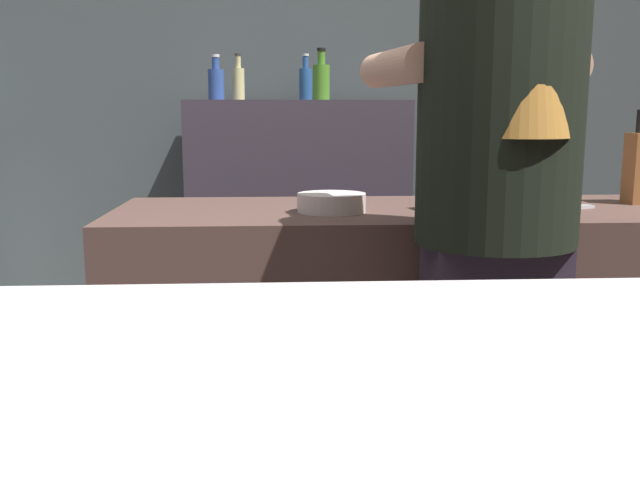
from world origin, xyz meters
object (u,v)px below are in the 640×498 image
(bottle_vinegar, at_px, (306,83))
(bartender, at_px, (497,202))
(mixing_bowl, at_px, (331,203))
(bottle_olive_oil, at_px, (239,82))
(chefs_knife, at_px, (554,208))
(bottle_hot_sauce, at_px, (216,83))
(bottle_soy, at_px, (321,80))

(bottle_vinegar, bearing_deg, bartender, -79.55)
(mixing_bowl, relative_size, bottle_olive_oil, 0.93)
(bartender, distance_m, chefs_knife, 0.50)
(bartender, relative_size, mixing_bowl, 9.41)
(bartender, distance_m, bottle_olive_oil, 1.83)
(chefs_knife, bearing_deg, bottle_hot_sauce, 113.94)
(mixing_bowl, relative_size, bottle_hot_sauce, 0.96)
(mixing_bowl, height_order, bottle_vinegar, bottle_vinegar)
(bottle_hot_sauce, xyz_separation_m, bottle_soy, (0.44, 0.03, 0.01))
(bottle_soy, bearing_deg, bottle_olive_oil, 179.24)
(bottle_vinegar, bearing_deg, mixing_bowl, -89.52)
(mixing_bowl, relative_size, bottle_soy, 0.83)
(bottle_olive_oil, bearing_deg, mixing_bowl, -76.95)
(mixing_bowl, bearing_deg, bottle_vinegar, 90.48)
(bartender, relative_size, bottle_soy, 7.77)
(bottle_olive_oil, bearing_deg, bartender, -69.73)
(bartender, height_order, bottle_soy, bartender)
(chefs_knife, distance_m, bottle_soy, 1.44)
(mixing_bowl, xyz_separation_m, chefs_knife, (0.60, 0.02, -0.02))
(bottle_olive_oil, bearing_deg, chefs_knife, -54.85)
(bottle_vinegar, distance_m, bottle_soy, 0.14)
(bartender, height_order, chefs_knife, bartender)
(mixing_bowl, distance_m, bottle_vinegar, 1.47)
(chefs_knife, bearing_deg, bottle_vinegar, 99.00)
(bartender, distance_m, bottle_hot_sauce, 1.83)
(bottle_hot_sauce, bearing_deg, mixing_bowl, -72.73)
(bottle_vinegar, bearing_deg, bottle_olive_oil, -157.35)
(bartender, distance_m, bottle_soy, 1.73)
(mixing_bowl, xyz_separation_m, bottle_olive_oil, (-0.30, 1.30, 0.36))
(chefs_knife, bearing_deg, bartender, -139.12)
(bottle_vinegar, bearing_deg, chefs_knife, -66.41)
(bartender, bearing_deg, bottle_hot_sauce, 13.75)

